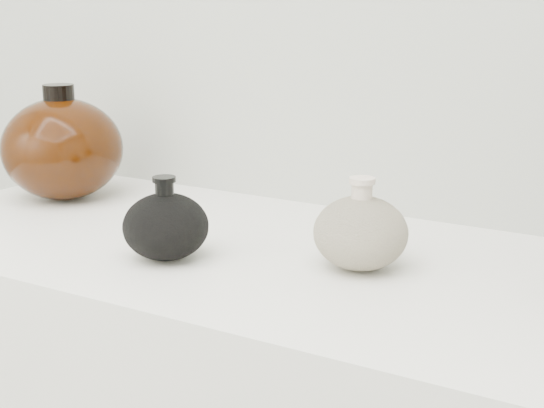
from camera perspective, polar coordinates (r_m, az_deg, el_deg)
The scene contains 3 objects.
black_gourd_vase at distance 1.00m, azimuth -8.00°, elevation -1.63°, with size 0.14×0.14×0.11m.
cream_gourd_vase at distance 0.96m, azimuth 6.69°, elevation -2.11°, with size 0.16×0.16×0.12m.
left_round_pot at distance 1.33m, azimuth -15.49°, elevation 4.06°, with size 0.24×0.24×0.19m.
Camera 1 is at (0.48, 0.10, 1.23)m, focal length 50.00 mm.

